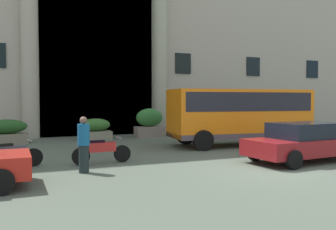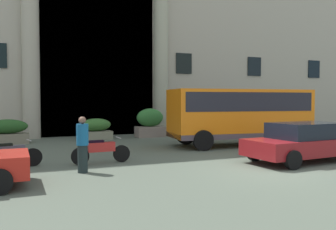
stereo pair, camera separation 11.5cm
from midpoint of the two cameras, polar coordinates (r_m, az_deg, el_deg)
The scene contains 13 objects.
ground_plane at distance 11.77m, azimuth 17.02°, elevation -8.76°, with size 80.00×64.00×0.12m, color #4F5A4C.
orange_minibus at distance 17.41m, azimuth 11.72°, elevation 0.45°, with size 6.95×3.18×2.70m.
bus_stop_sign at distance 21.91m, azimuth 20.32°, elevation 1.04°, with size 0.44×0.08×2.82m.
hedge_planter_west at distance 19.46m, azimuth -24.43°, elevation -2.53°, with size 2.07×0.92×1.24m.
hedge_planter_far_west at distance 21.97m, azimuth 5.58°, elevation -1.37°, with size 1.69×0.88×1.56m.
hedge_planter_entrance_left at distance 25.54m, azimuth 16.66°, elevation -1.06°, with size 1.98×0.78×1.45m.
hedge_planter_east at distance 21.05m, azimuth -2.76°, elevation -1.34°, with size 1.70×0.90×1.71m.
hedge_planter_far_east at distance 20.11m, azimuth -11.39°, elevation -2.29°, with size 1.73×0.95×1.18m.
parked_hatchback_near at distance 13.62m, azimuth 21.57°, elevation -4.02°, with size 4.69×2.28×1.39m.
motorcycle_far_end at distance 12.47m, azimuth -10.65°, elevation -5.66°, with size 2.06×0.55×0.89m.
motorcycle_near_kerb at distance 18.06m, azimuth 24.46°, elevation -3.35°, with size 1.91×0.71×0.89m.
scooter_by_planter at distance 12.44m, azimuth -24.17°, elevation -5.85°, with size 2.00×0.68×0.89m.
pedestrian_child_trailing at distance 11.00m, azimuth -13.35°, elevation -4.65°, with size 0.36×0.36×1.71m.
Camera 2 is at (-7.30, -8.93, 2.20)m, focal length 37.72 mm.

